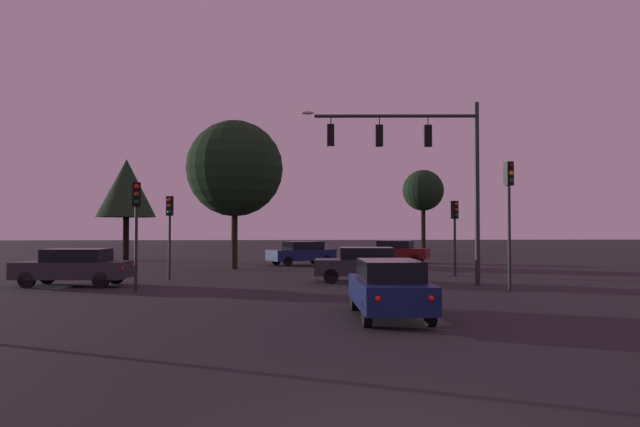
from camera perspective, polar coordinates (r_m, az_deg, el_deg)
The scene contains 14 objects.
ground_plane at distance 30.38m, azimuth -1.15°, elevation -6.01°, with size 168.00×168.00×0.00m, color black.
traffic_signal_mast_arm at distance 23.35m, azimuth 10.50°, elevation 5.92°, with size 7.43×0.73×7.61m.
traffic_light_corner_left at distance 21.34m, azimuth -18.54°, elevation -0.05°, with size 0.35×0.38×4.05m.
traffic_light_corner_right at distance 26.20m, azimuth -15.36°, elevation -0.66°, with size 0.30×0.35×3.84m.
traffic_light_median at distance 28.06m, azimuth 13.85°, elevation -0.89°, with size 0.37×0.39×3.73m.
traffic_light_far_side at distance 21.82m, azimuth 19.06°, elevation 1.34°, with size 0.36×0.38×4.87m.
car_nearside_lane at distance 14.64m, azimuth 7.19°, elevation -7.64°, with size 1.78×4.19×1.52m.
car_crossing_left at distance 24.21m, azimuth 4.57°, elevation -5.24°, with size 4.42×2.21×1.52m.
car_crossing_right at distance 24.61m, azimuth -24.16°, elevation -5.05°, with size 4.57×2.10×1.52m.
car_far_lane at distance 38.20m, azimuth 7.98°, elevation -3.89°, with size 4.56×3.37×1.52m.
car_parked_lot at distance 35.35m, azimuth -1.91°, elevation -4.09°, with size 4.60×3.53×1.52m.
tree_behind_sign at distance 32.38m, azimuth -8.85°, elevation 4.62°, with size 5.59×5.59×8.64m.
tree_left_far at distance 47.99m, azimuth 10.66°, elevation 2.33°, with size 3.52×3.52×7.40m.
tree_center_horizon at distance 42.89m, azimuth -19.47°, elevation 2.47°, with size 4.25×4.25×7.49m.
Camera 1 is at (-1.19, -5.76, 2.34)m, focal length 30.81 mm.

